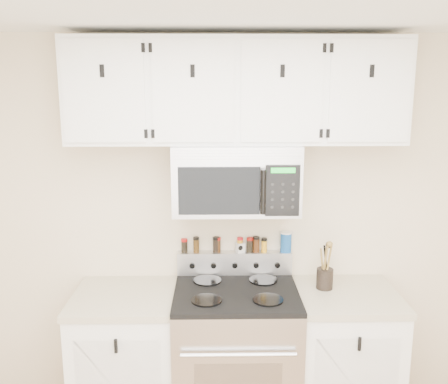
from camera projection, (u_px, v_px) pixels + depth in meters
name	position (u px, v px, depth m)	size (l,w,h in m)	color
back_wall	(234.00, 229.00, 3.31)	(3.50, 0.01, 2.50)	beige
range	(236.00, 358.00, 3.16)	(0.76, 0.65, 1.10)	#B7B7BA
base_cabinet_left	(128.00, 361.00, 3.18)	(0.64, 0.62, 0.92)	white
base_cabinet_right	(343.00, 359.00, 3.20)	(0.64, 0.62, 0.92)	white
microwave	(236.00, 178.00, 3.04)	(0.76, 0.44, 0.42)	#9E9EA3
upper_cabinets	(236.00, 91.00, 2.96)	(2.00, 0.35, 0.62)	white
utensil_crock	(325.00, 277.00, 3.15)	(0.10, 0.10, 0.30)	black
kitchen_timer	(240.00, 247.00, 3.30)	(0.05, 0.05, 0.06)	silver
salt_canister	(286.00, 242.00, 3.30)	(0.07, 0.07, 0.14)	#16509C
spice_jar_0	(184.00, 246.00, 3.29)	(0.04, 0.04, 0.09)	black
spice_jar_1	(196.00, 245.00, 3.29)	(0.04, 0.04, 0.10)	#442D10
spice_jar_2	(216.00, 245.00, 3.29)	(0.04, 0.04, 0.10)	black
spice_jar_3	(218.00, 245.00, 3.29)	(0.04, 0.04, 0.10)	#3D230E
spice_jar_4	(240.00, 245.00, 3.30)	(0.04, 0.04, 0.10)	#C18416
spice_jar_5	(250.00, 245.00, 3.30)	(0.04, 0.04, 0.10)	black
spice_jar_6	(256.00, 244.00, 3.30)	(0.04, 0.04, 0.10)	#472511
spice_jar_7	(264.00, 245.00, 3.30)	(0.04, 0.04, 0.09)	gold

